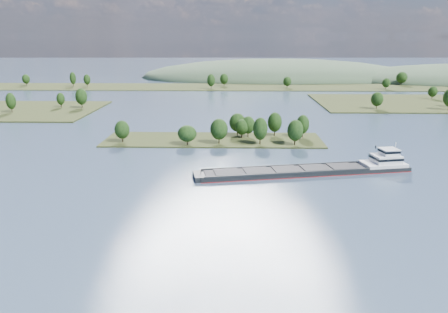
{
  "coord_description": "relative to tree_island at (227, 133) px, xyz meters",
  "views": [
    {
      "loc": [
        9.8,
        -16.84,
        46.39
      ],
      "look_at": [
        6.25,
        130.0,
        6.0
      ],
      "focal_mm": 35.0,
      "sensor_mm": 36.0,
      "label": 1
    }
  ],
  "objects": [
    {
      "name": "cargo_barge",
      "position": [
        33.43,
        -47.79,
        -2.32
      ],
      "size": [
        77.46,
        23.94,
        10.43
      ],
      "color": "black",
      "rests_on": "ground"
    },
    {
      "name": "tree_island",
      "position": [
        0.0,
        0.0,
        0.0
      ],
      "size": [
        100.0,
        30.26,
        13.13
      ],
      "color": "#283115",
      "rests_on": "ground"
    },
    {
      "name": "hill_west",
      "position": [
        53.75,
        321.13,
        -3.63
      ],
      "size": [
        320.0,
        160.0,
        44.0
      ],
      "primitive_type": "ellipsoid",
      "color": "#394E36",
      "rests_on": "ground"
    },
    {
      "name": "ground",
      "position": [
        -6.25,
        -58.87,
        -3.63
      ],
      "size": [
        1800.0,
        1800.0,
        0.0
      ],
      "primitive_type": "plane",
      "color": "#384B61",
      "rests_on": "ground"
    },
    {
      "name": "back_shoreline",
      "position": [
        5.52,
        220.91,
        -2.88
      ],
      "size": [
        900.0,
        60.0,
        15.27
      ],
      "color": "#283115",
      "rests_on": "ground"
    }
  ]
}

